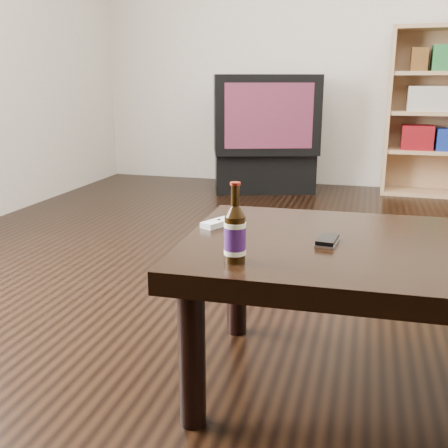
% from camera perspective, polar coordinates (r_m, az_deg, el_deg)
% --- Properties ---
extents(floor, '(5.00, 6.00, 0.01)m').
position_cam_1_polar(floor, '(2.21, 12.82, -10.82)').
color(floor, black).
rests_on(floor, ground).
extents(wall_back, '(5.00, 0.02, 2.70)m').
position_cam_1_polar(wall_back, '(5.01, 15.69, 19.35)').
color(wall_back, silver).
rests_on(wall_back, ground).
extents(tv_stand, '(0.95, 0.67, 0.34)m').
position_cam_1_polar(tv_stand, '(4.71, 4.36, 5.74)').
color(tv_stand, black).
rests_on(tv_stand, floor).
extents(tv, '(1.01, 0.79, 0.66)m').
position_cam_1_polar(tv, '(4.65, 4.49, 11.84)').
color(tv, black).
rests_on(tv, tv_stand).
extents(bookshelf, '(0.75, 0.36, 1.38)m').
position_cam_1_polar(bookshelf, '(4.83, 21.68, 11.52)').
color(bookshelf, tan).
rests_on(bookshelf, floor).
extents(coffee_table, '(1.32, 0.80, 0.49)m').
position_cam_1_polar(coffee_table, '(1.64, 18.88, -4.43)').
color(coffee_table, black).
rests_on(coffee_table, floor).
extents(beer_bottle, '(0.07, 0.07, 0.21)m').
position_cam_1_polar(beer_bottle, '(1.38, 1.20, -1.12)').
color(beer_bottle, black).
rests_on(beer_bottle, coffee_table).
extents(phone, '(0.07, 0.11, 0.02)m').
position_cam_1_polar(phone, '(1.58, 11.19, -1.78)').
color(phone, '#AAABAC').
rests_on(phone, coffee_table).
extents(remote, '(0.12, 0.17, 0.02)m').
position_cam_1_polar(remote, '(1.76, -0.15, 0.27)').
color(remote, silver).
rests_on(remote, coffee_table).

